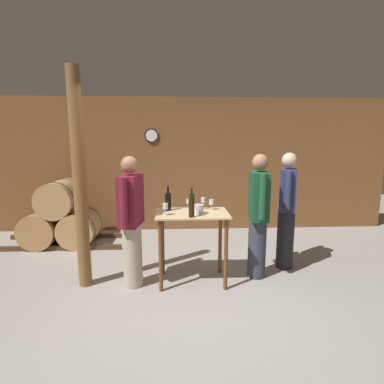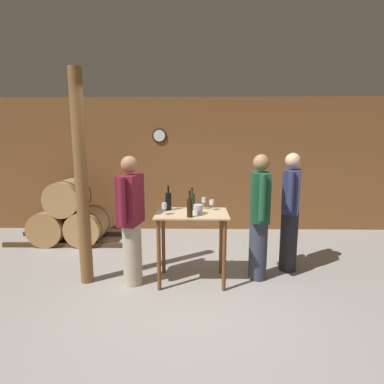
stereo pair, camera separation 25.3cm
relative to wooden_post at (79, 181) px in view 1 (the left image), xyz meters
name	(u,v)px [view 1 (the left image)]	position (x,y,z in m)	size (l,w,h in m)	color
ground_plane	(193,298)	(1.37, -0.40, -1.35)	(14.00, 14.00, 0.00)	#9E9993
back_wall	(186,165)	(1.37, 2.46, 0.00)	(8.40, 0.08, 2.70)	brown
barrel_rack	(62,218)	(-0.87, 1.60, -0.87)	(2.18, 0.79, 1.17)	#4C331E
tasting_table	(192,229)	(1.38, 0.03, -0.63)	(0.92, 0.62, 0.93)	#D1B284
wooden_post	(79,181)	(0.00, 0.00, 0.00)	(0.16, 0.16, 2.70)	brown
wine_bottle_far_left	(168,201)	(1.07, 0.18, -0.29)	(0.08, 0.08, 0.33)	black
wine_bottle_left	(191,207)	(1.36, -0.19, -0.30)	(0.07, 0.07, 0.32)	black
wine_bottle_center	(192,201)	(1.38, 0.19, -0.30)	(0.08, 0.08, 0.29)	#193819
wine_glass_near_left	(165,207)	(1.05, -0.08, -0.31)	(0.06, 0.06, 0.15)	silver
wine_glass_near_center	(189,202)	(1.35, 0.28, -0.33)	(0.06, 0.06, 0.13)	silver
wine_glass_near_right	(203,200)	(1.54, 0.24, -0.30)	(0.06, 0.06, 0.16)	silver
wine_glass_far_side	(212,202)	(1.65, 0.18, -0.32)	(0.07, 0.07, 0.14)	silver
ice_bucket	(199,209)	(1.46, -0.03, -0.36)	(0.12, 0.12, 0.12)	silver
person_host	(287,208)	(2.76, 0.42, -0.46)	(0.34, 0.56, 1.68)	#232328
person_visitor_with_scarf	(131,219)	(0.62, -0.05, -0.47)	(0.29, 0.58, 1.66)	#B7AD93
person_visitor_bearded	(258,214)	(2.27, 0.13, -0.47)	(0.25, 0.59, 1.67)	#333847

